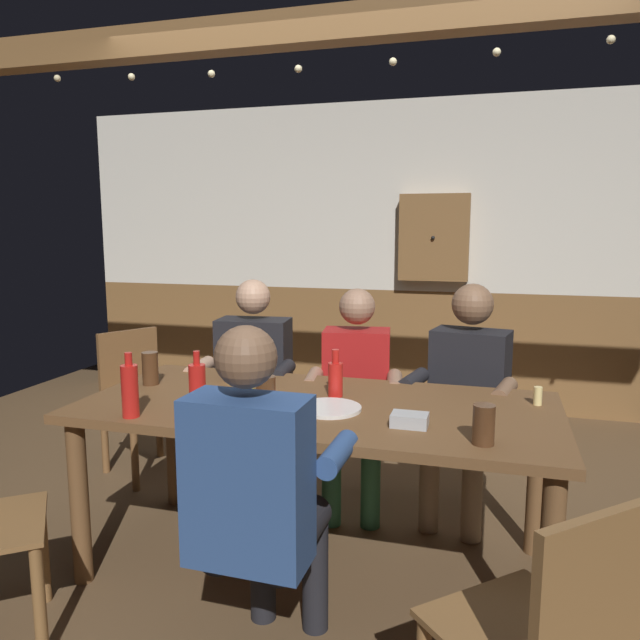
# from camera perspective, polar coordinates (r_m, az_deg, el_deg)

# --- Properties ---
(ground_plane) EXTENTS (7.07, 7.07, 0.00)m
(ground_plane) POSITION_cam_1_polar(r_m,az_deg,el_deg) (2.98, -0.25, -22.07)
(ground_plane) COLOR brown
(back_wall_upper) EXTENTS (5.89, 0.12, 1.56)m
(back_wall_upper) POSITION_cam_1_polar(r_m,az_deg,el_deg) (5.22, 8.34, 11.35)
(back_wall_upper) COLOR silver
(back_wall_wainscot) EXTENTS (5.89, 0.12, 0.99)m
(back_wall_wainscot) POSITION_cam_1_polar(r_m,az_deg,el_deg) (5.32, 8.04, -2.50)
(back_wall_wainscot) COLOR brown
(back_wall_wainscot) RESTS_ON ground_plane
(ceiling_beam) EXTENTS (5.30, 0.14, 0.16)m
(ceiling_beam) POSITION_cam_1_polar(r_m,az_deg,el_deg) (3.19, 2.59, 25.96)
(ceiling_beam) COLOR brown
(dining_table) EXTENTS (2.05, 0.95, 0.77)m
(dining_table) POSITION_cam_1_polar(r_m,az_deg,el_deg) (2.70, -0.25, -9.68)
(dining_table) COLOR brown
(dining_table) RESTS_ON ground_plane
(person_0) EXTENTS (0.58, 0.57, 1.23)m
(person_0) POSITION_cam_1_polar(r_m,az_deg,el_deg) (3.53, -6.51, -5.24)
(person_0) COLOR black
(person_0) RESTS_ON ground_plane
(person_1) EXTENTS (0.54, 0.58, 1.19)m
(person_1) POSITION_cam_1_polar(r_m,az_deg,el_deg) (3.35, 3.35, -6.36)
(person_1) COLOR #AD1919
(person_1) RESTS_ON ground_plane
(person_2) EXTENTS (0.57, 0.59, 1.23)m
(person_2) POSITION_cam_1_polar(r_m,az_deg,el_deg) (3.28, 13.58, -6.38)
(person_2) COLOR black
(person_2) RESTS_ON ground_plane
(person_3) EXTENTS (0.54, 0.51, 1.23)m
(person_3) POSITION_cam_1_polar(r_m,az_deg,el_deg) (2.09, -5.82, -15.55)
(person_3) COLOR #2D4C84
(person_3) RESTS_ON ground_plane
(chair_empty_near_left) EXTENTS (0.60, 0.60, 0.88)m
(chair_empty_near_left) POSITION_cam_1_polar(r_m,az_deg,el_deg) (3.99, -16.60, -6.87)
(chair_empty_near_left) COLOR brown
(chair_empty_near_left) RESTS_ON ground_plane
(table_candle) EXTENTS (0.04, 0.04, 0.08)m
(table_candle) POSITION_cam_1_polar(r_m,az_deg,el_deg) (2.79, 19.77, -6.72)
(table_candle) COLOR #F9E08C
(table_candle) RESTS_ON dining_table
(condiment_caddy) EXTENTS (0.14, 0.10, 0.05)m
(condiment_caddy) POSITION_cam_1_polar(r_m,az_deg,el_deg) (2.39, 8.41, -9.27)
(condiment_caddy) COLOR #B2B7BC
(condiment_caddy) RESTS_ON dining_table
(plate_0) EXTENTS (0.27, 0.27, 0.01)m
(plate_0) POSITION_cam_1_polar(r_m,az_deg,el_deg) (2.57, 0.84, -8.27)
(plate_0) COLOR white
(plate_0) RESTS_ON dining_table
(bottle_0) EXTENTS (0.07, 0.07, 0.26)m
(bottle_0) POSITION_cam_1_polar(r_m,az_deg,el_deg) (2.56, -11.44, -6.22)
(bottle_0) COLOR red
(bottle_0) RESTS_ON dining_table
(bottle_1) EXTENTS (0.07, 0.07, 0.21)m
(bottle_1) POSITION_cam_1_polar(r_m,az_deg,el_deg) (2.75, 1.46, -5.43)
(bottle_1) COLOR red
(bottle_1) RESTS_ON dining_table
(bottle_2) EXTENTS (0.07, 0.07, 0.26)m
(bottle_2) POSITION_cam_1_polar(r_m,az_deg,el_deg) (2.56, -17.42, -6.27)
(bottle_2) COLOR red
(bottle_2) RESTS_ON dining_table
(pint_glass_0) EXTENTS (0.08, 0.08, 0.14)m
(pint_glass_0) POSITION_cam_1_polar(r_m,az_deg,el_deg) (2.24, 15.11, -9.46)
(pint_glass_0) COLOR #4C2D19
(pint_glass_0) RESTS_ON dining_table
(pint_glass_1) EXTENTS (0.08, 0.08, 0.16)m
(pint_glass_1) POSITION_cam_1_polar(r_m,az_deg,el_deg) (3.06, -15.65, -4.40)
(pint_glass_1) COLOR #4C2D19
(pint_glass_1) RESTS_ON dining_table
(pint_glass_2) EXTENTS (0.06, 0.06, 0.13)m
(pint_glass_2) POSITION_cam_1_polar(r_m,az_deg,el_deg) (2.51, -6.82, -7.30)
(pint_glass_2) COLOR #E5C64C
(pint_glass_2) RESTS_ON dining_table
(pint_glass_3) EXTENTS (0.08, 0.08, 0.14)m
(pint_glass_3) POSITION_cam_1_polar(r_m,az_deg,el_deg) (2.58, -5.10, -6.80)
(pint_glass_3) COLOR #4C2D19
(pint_glass_3) RESTS_ON dining_table
(pint_glass_4) EXTENTS (0.07, 0.07, 0.15)m
(pint_glass_4) POSITION_cam_1_polar(r_m,az_deg,el_deg) (3.04, -8.24, -4.32)
(pint_glass_4) COLOR #E5C64C
(pint_glass_4) RESTS_ON dining_table
(wall_dart_cabinet) EXTENTS (0.56, 0.15, 0.70)m
(wall_dart_cabinet) POSITION_cam_1_polar(r_m,az_deg,el_deg) (5.06, 10.65, 7.61)
(wall_dart_cabinet) COLOR brown
(string_lights) EXTENTS (4.16, 0.04, 0.11)m
(string_lights) POSITION_cam_1_polar(r_m,az_deg,el_deg) (3.10, 2.33, 23.32)
(string_lights) COLOR #F9EAB2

